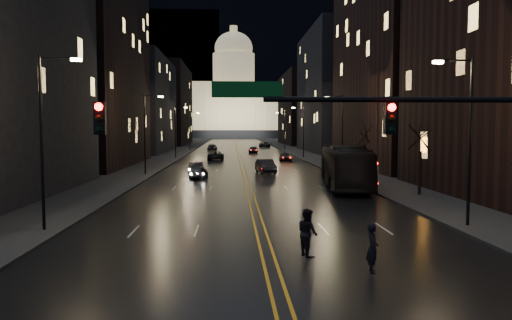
{
  "coord_description": "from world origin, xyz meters",
  "views": [
    {
      "loc": [
        -1.5,
        -15.51,
        5.33
      ],
      "look_at": [
        -0.07,
        13.09,
        3.45
      ],
      "focal_mm": 35.0,
      "sensor_mm": 36.0,
      "label": 1
    }
  ],
  "objects": [
    {
      "name": "receding_car_c",
      "position": [
        3.07,
        87.56,
        0.66
      ],
      "size": [
        2.2,
        4.7,
        1.33
      ],
      "primitive_type": "imported",
      "rotation": [
        0.0,
        0.0,
        -0.08
      ],
      "color": "black",
      "rests_on": "ground"
    },
    {
      "name": "oncoming_car_c",
      "position": [
        -4.0,
        66.08,
        0.75
      ],
      "size": [
        2.63,
        5.48,
        1.51
      ],
      "primitive_type": "imported",
      "rotation": [
        0.0,
        0.0,
        3.12
      ],
      "color": "black",
      "rests_on": "ground"
    },
    {
      "name": "center_line",
      "position": [
        0.0,
        130.0,
        0.03
      ],
      "size": [
        0.62,
        320.0,
        0.01
      ],
      "primitive_type": "cube",
      "color": "orange",
      "rests_on": "road"
    },
    {
      "name": "tree_right_far",
      "position": [
        13.0,
        38.0,
        4.53
      ],
      "size": [
        2.4,
        2.4,
        6.65
      ],
      "color": "black",
      "rests_on": "ground"
    },
    {
      "name": "streetlamp_left_dist",
      "position": [
        -10.81,
        100.0,
        5.08
      ],
      "size": [
        2.13,
        0.25,
        9.0
      ],
      "color": "black",
      "rests_on": "ground"
    },
    {
      "name": "tree_right_mid",
      "position": [
        13.0,
        22.0,
        4.53
      ],
      "size": [
        2.4,
        2.4,
        6.65
      ],
      "color": "black",
      "rests_on": "ground"
    },
    {
      "name": "pedestrian_b",
      "position": [
        1.64,
        4.7,
        0.99
      ],
      "size": [
        0.82,
        1.09,
        1.98
      ],
      "primitive_type": "imported",
      "rotation": [
        0.0,
        0.0,
        1.92
      ],
      "color": "black",
      "rests_on": "ground"
    },
    {
      "name": "oncoming_car_d",
      "position": [
        -5.87,
        100.17,
        0.73
      ],
      "size": [
        2.3,
        5.14,
        1.46
      ],
      "primitive_type": "imported",
      "rotation": [
        0.0,
        0.0,
        3.09
      ],
      "color": "black",
      "rests_on": "ground"
    },
    {
      "name": "mountain_ridge",
      "position": [
        40.0,
        380.0,
        65.0
      ],
      "size": [
        520.0,
        60.0,
        130.0
      ],
      "primitive_type": "cube",
      "color": "black",
      "rests_on": "ground"
    },
    {
      "name": "receding_car_b",
      "position": [
        6.93,
        61.63,
        0.75
      ],
      "size": [
        2.04,
        4.52,
        1.51
      ],
      "primitive_type": "imported",
      "rotation": [
        0.0,
        0.0,
        -0.06
      ],
      "color": "black",
      "rests_on": "ground"
    },
    {
      "name": "building_right_dist",
      "position": [
        21.0,
        140.0,
        11.0
      ],
      "size": [
        12.0,
        40.0,
        22.0
      ],
      "primitive_type": "cube",
      "color": "black",
      "rests_on": "ground"
    },
    {
      "name": "building_left_dist",
      "position": [
        -21.0,
        140.0,
        12.0
      ],
      "size": [
        12.0,
        40.0,
        24.0
      ],
      "primitive_type": "cube",
      "color": "black",
      "rests_on": "ground"
    },
    {
      "name": "building_left_far",
      "position": [
        -21.0,
        92.0,
        10.0
      ],
      "size": [
        12.0,
        34.0,
        20.0
      ],
      "primitive_type": "cube",
      "color": "black",
      "rests_on": "ground"
    },
    {
      "name": "streetlamp_left_near",
      "position": [
        -10.81,
        10.0,
        5.08
      ],
      "size": [
        2.13,
        0.25,
        9.0
      ],
      "color": "black",
      "rests_on": "ground"
    },
    {
      "name": "receding_car_a",
      "position": [
        2.5,
        41.95,
        0.81
      ],
      "size": [
        2.34,
        5.11,
        1.62
      ],
      "primitive_type": "imported",
      "rotation": [
        0.0,
        0.0,
        0.13
      ],
      "color": "black",
      "rests_on": "ground"
    },
    {
      "name": "building_right_mid",
      "position": [
        21.0,
        92.0,
        13.0
      ],
      "size": [
        12.0,
        34.0,
        26.0
      ],
      "primitive_type": "cube",
      "color": "black",
      "rests_on": "ground"
    },
    {
      "name": "oncoming_car_a",
      "position": [
        -4.9,
        36.18,
        0.69
      ],
      "size": [
        1.94,
        4.14,
        1.37
      ],
      "primitive_type": "imported",
      "rotation": [
        0.0,
        0.0,
        3.06
      ],
      "color": "black",
      "rests_on": "ground"
    },
    {
      "name": "streetlamp_right_far",
      "position": [
        10.81,
        70.0,
        5.08
      ],
      "size": [
        2.13,
        0.25,
        9.0
      ],
      "color": "black",
      "rests_on": "ground"
    },
    {
      "name": "building_left_mid",
      "position": [
        -21.0,
        54.0,
        14.0
      ],
      "size": [
        12.0,
        30.0,
        28.0
      ],
      "primitive_type": "cube",
      "color": "black",
      "rests_on": "ground"
    },
    {
      "name": "streetlamp_left_far",
      "position": [
        -10.81,
        70.0,
        5.08
      ],
      "size": [
        2.13,
        0.25,
        9.0
      ],
      "color": "black",
      "rests_on": "ground"
    },
    {
      "name": "streetlamp_left_mid",
      "position": [
        -10.81,
        40.0,
        5.08
      ],
      "size": [
        2.13,
        0.25,
        9.0
      ],
      "color": "black",
      "rests_on": "ground"
    },
    {
      "name": "pedestrian_a",
      "position": [
        3.65,
        2.21,
        0.92
      ],
      "size": [
        0.5,
        0.71,
        1.84
      ],
      "primitive_type": "imported",
      "rotation": [
        0.0,
        0.0,
        1.48
      ],
      "color": "black",
      "rests_on": "ground"
    },
    {
      "name": "sidewalk_left",
      "position": [
        -14.0,
        130.0,
        0.08
      ],
      "size": [
        8.0,
        320.0,
        0.16
      ],
      "primitive_type": "cube",
      "color": "black",
      "rests_on": "ground"
    },
    {
      "name": "receding_car_d",
      "position": [
        7.43,
        117.01,
        0.78
      ],
      "size": [
        2.88,
        5.73,
        1.56
      ],
      "primitive_type": "imported",
      "rotation": [
        0.0,
        0.0,
        0.05
      ],
      "color": "black",
      "rests_on": "ground"
    },
    {
      "name": "road",
      "position": [
        0.0,
        130.0,
        0.01
      ],
      "size": [
        20.0,
        320.0,
        0.02
      ],
      "primitive_type": "cube",
      "color": "black",
      "rests_on": "ground"
    },
    {
      "name": "traffic_signal",
      "position": [
        5.91,
        -0.0,
        5.1
      ],
      "size": [
        17.29,
        0.45,
        7.0
      ],
      "color": "black",
      "rests_on": "ground"
    },
    {
      "name": "ground",
      "position": [
        0.0,
        0.0,
        0.0
      ],
      "size": [
        900.0,
        900.0,
        0.0
      ],
      "primitive_type": "plane",
      "color": "black",
      "rests_on": "ground"
    },
    {
      "name": "streetlamp_right_mid",
      "position": [
        10.81,
        40.0,
        5.08
      ],
      "size": [
        2.13,
        0.25,
        9.0
      ],
      "color": "black",
      "rests_on": "ground"
    },
    {
      "name": "building_right_tall",
      "position": [
        21.0,
        50.0,
        19.0
      ],
      "size": [
        12.0,
        30.0,
        38.0
      ],
      "primitive_type": "cube",
      "color": "black",
      "rests_on": "ground"
    },
    {
      "name": "oncoming_car_b",
      "position": [
        -5.5,
        41.26,
        0.7
      ],
      "size": [
        1.56,
        4.29,
        1.41
      ],
      "primitive_type": "imported",
      "rotation": [
        0.0,
        0.0,
        3.16
      ],
      "color": "black",
      "rests_on": "ground"
    },
    {
      "name": "streetlamp_right_dist",
      "position": [
        10.81,
        100.0,
        5.08
      ],
      "size": [
        2.13,
        0.25,
        9.0
      ],
      "color": "black",
      "rests_on": "ground"
    },
    {
      "name": "bus",
      "position": [
        8.5,
        27.55,
        1.88
      ],
      "size": [
        4.55,
        13.73,
        3.75
      ],
      "primitive_type": "imported",
      "rotation": [
        0.0,
        0.0,
        -0.11
      ],
      "color": "black",
      "rests_on": "ground"
    },
    {
      "name": "streetlamp_right_near",
      "position": [
        10.81,
        10.0,
        5.08
      ],
      "size": [
        2.13,
        0.25,
        9.0
      ],
      "color": "black",
      "rests_on": "ground"
    },
    {
      "name": "sidewalk_right",
      "position": [
        14.0,
        130.0,
        0.08
      ],
      "size": [
        8.0,
        320.0,
        0.16
      ],
      "primitive_type": "cube",
      "color": "black",
      "rests_on": "ground"
    },
    {
      "name": "capitol",
      "position": [
        0.0,
        250.0,
        17.15
      ],
      "size": [
        90.0,
        50.0,
        58.5
      ],
      "color": "black",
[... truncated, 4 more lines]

